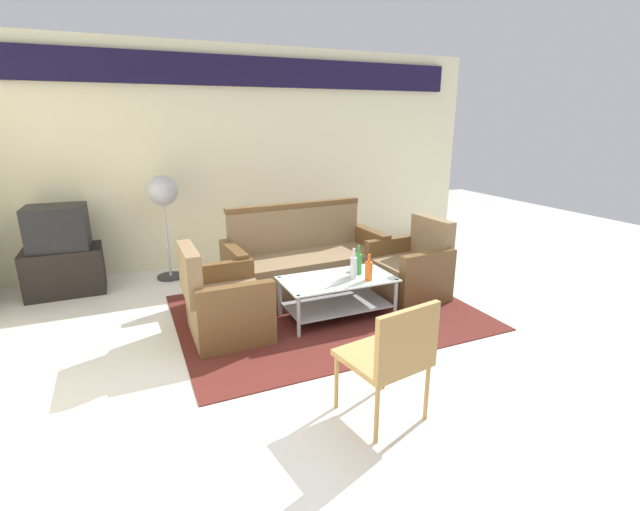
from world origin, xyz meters
TOP-DOWN VIEW (x-y plane):
  - ground_plane at (0.00, 0.00)m, footprint 14.00×14.00m
  - wall_back at (0.00, 3.05)m, footprint 6.52×0.19m
  - rug at (0.04, 0.86)m, footprint 2.92×2.19m
  - couch at (0.09, 1.56)m, footprint 1.83×0.82m
  - armchair_left at (-1.01, 0.78)m, footprint 0.70×0.76m
  - armchair_right at (1.08, 0.91)m, footprint 0.74×0.80m
  - coffee_table at (0.09, 0.72)m, footprint 1.10×0.60m
  - bottle_green at (0.33, 0.75)m, footprint 0.07×0.07m
  - bottle_orange at (0.34, 0.55)m, footprint 0.07×0.07m
  - bottle_clear at (0.22, 0.64)m, footprint 0.06×0.06m
  - cup at (0.39, 0.86)m, footprint 0.08×0.08m
  - tv_stand at (-2.43, 2.55)m, footprint 0.80×0.50m
  - television at (-2.43, 2.55)m, footprint 0.62×0.47m
  - pedestal_fan at (-1.30, 2.60)m, footprint 0.36×0.36m
  - wicker_chair at (-0.30, -0.87)m, footprint 0.55×0.55m

SIDE VIEW (x-z plane):
  - ground_plane at x=0.00m, z-range 0.00..0.00m
  - rug at x=0.04m, z-range 0.00..0.01m
  - tv_stand at x=-2.43m, z-range 0.00..0.52m
  - coffee_table at x=0.09m, z-range 0.07..0.47m
  - armchair_left at x=-1.01m, z-range -0.14..0.71m
  - armchair_right at x=1.08m, z-range -0.14..0.71m
  - couch at x=0.09m, z-range -0.16..0.80m
  - cup at x=0.39m, z-range 0.41..0.51m
  - wicker_chair at x=-0.30m, z-range 0.07..0.91m
  - bottle_orange at x=0.34m, z-range 0.38..0.64m
  - bottle_green at x=0.33m, z-range 0.37..0.67m
  - bottle_clear at x=0.22m, z-range 0.37..0.68m
  - television at x=-2.43m, z-range 0.52..1.00m
  - pedestal_fan at x=-1.30m, z-range 0.38..1.65m
  - wall_back at x=0.00m, z-range 0.08..2.88m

